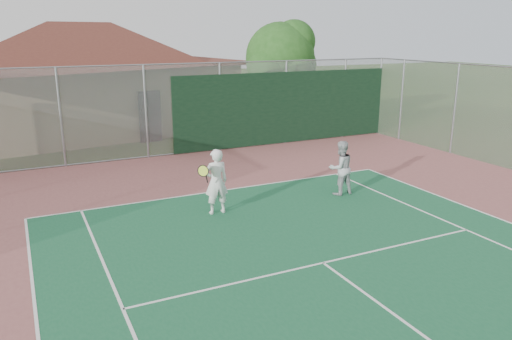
{
  "coord_description": "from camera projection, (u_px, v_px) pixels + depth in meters",
  "views": [
    {
      "loc": [
        -5.39,
        -1.51,
        4.64
      ],
      "look_at": [
        -0.2,
        9.19,
        1.35
      ],
      "focal_mm": 35.0,
      "sensor_mm": 36.0,
      "label": 1
    }
  ],
  "objects": [
    {
      "name": "clubhouse",
      "position": [
        82.0,
        66.0,
        23.89
      ],
      "size": [
        15.22,
        11.28,
        6.05
      ],
      "rotation": [
        0.0,
        0.0,
        0.15
      ],
      "color": "tan",
      "rests_on": "ground"
    },
    {
      "name": "player_grey_back",
      "position": [
        341.0,
        169.0,
        14.56
      ],
      "size": [
        0.78,
        0.61,
        1.6
      ],
      "rotation": [
        0.0,
        0.0,
        3.14
      ],
      "color": "#ACAFB2",
      "rests_on": "ground"
    },
    {
      "name": "side_fence_right",
      "position": [
        455.0,
        109.0,
        19.39
      ],
      "size": [
        0.08,
        9.0,
        3.5
      ],
      "color": "gray",
      "rests_on": "ground"
    },
    {
      "name": "back_fence",
      "position": [
        223.0,
        109.0,
        19.98
      ],
      "size": [
        20.08,
        0.11,
        3.53
      ],
      "color": "gray",
      "rests_on": "ground"
    },
    {
      "name": "tree",
      "position": [
        282.0,
        60.0,
        22.84
      ],
      "size": [
        3.74,
        3.54,
        5.22
      ],
      "color": "#3E2316",
      "rests_on": "ground"
    },
    {
      "name": "player_white_front",
      "position": [
        216.0,
        182.0,
        12.99
      ],
      "size": [
        0.93,
        0.66,
        1.74
      ],
      "rotation": [
        0.0,
        0.0,
        3.12
      ],
      "color": "silver",
      "rests_on": "ground"
    }
  ]
}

